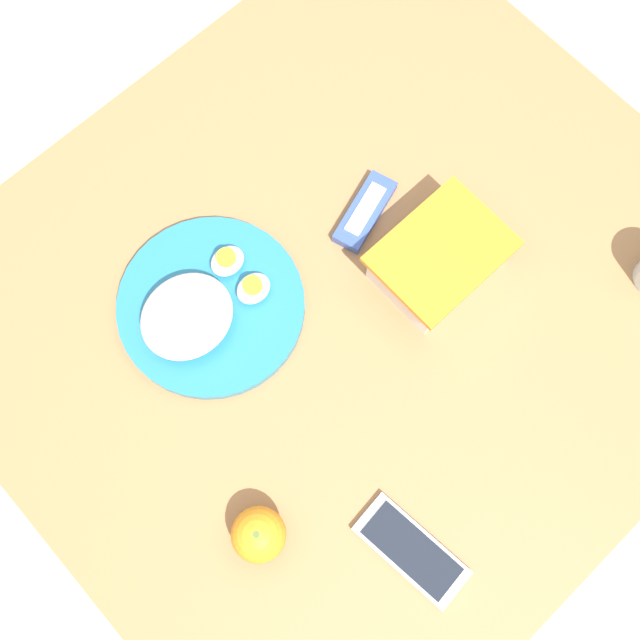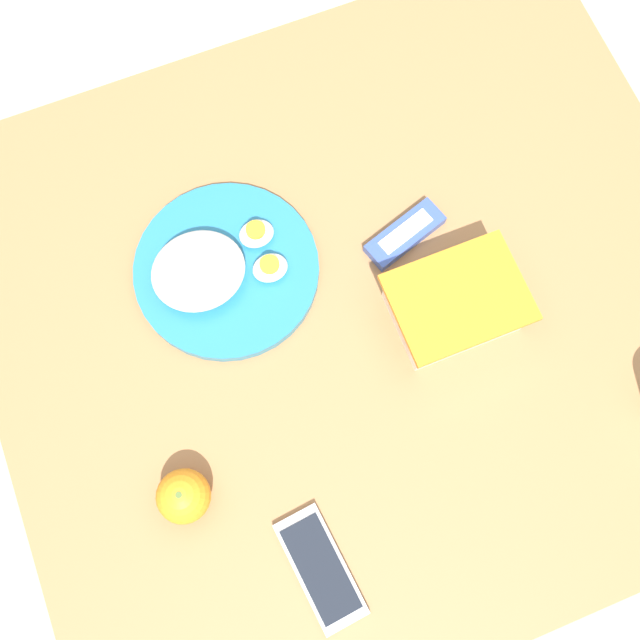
{
  "view_description": "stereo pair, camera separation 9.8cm",
  "coord_description": "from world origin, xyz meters",
  "px_view_note": "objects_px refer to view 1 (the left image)",
  "views": [
    {
      "loc": [
        0.24,
        0.2,
        1.69
      ],
      "look_at": [
        0.06,
        0.0,
        0.74
      ],
      "focal_mm": 42.0,
      "sensor_mm": 36.0,
      "label": 1
    },
    {
      "loc": [
        0.16,
        0.25,
        1.69
      ],
      "look_at": [
        0.06,
        0.0,
        0.74
      ],
      "focal_mm": 42.0,
      "sensor_mm": 36.0,
      "label": 2
    }
  ],
  "objects_px": {
    "food_container": "(438,261)",
    "orange_fruit": "(258,535)",
    "candy_bar": "(365,212)",
    "cell_phone": "(411,550)",
    "rice_plate": "(204,308)"
  },
  "relations": [
    {
      "from": "food_container",
      "to": "orange_fruit",
      "type": "xyz_separation_m",
      "value": [
        0.41,
        0.1,
        0.0
      ]
    },
    {
      "from": "orange_fruit",
      "to": "rice_plate",
      "type": "bearing_deg",
      "value": -117.42
    },
    {
      "from": "candy_bar",
      "to": "food_container",
      "type": "bearing_deg",
      "value": 96.85
    },
    {
      "from": "food_container",
      "to": "cell_phone",
      "type": "bearing_deg",
      "value": 40.27
    },
    {
      "from": "orange_fruit",
      "to": "cell_phone",
      "type": "bearing_deg",
      "value": 131.39
    },
    {
      "from": "rice_plate",
      "to": "candy_bar",
      "type": "distance_m",
      "value": 0.26
    },
    {
      "from": "rice_plate",
      "to": "cell_phone",
      "type": "bearing_deg",
      "value": 88.08
    },
    {
      "from": "orange_fruit",
      "to": "rice_plate",
      "type": "xyz_separation_m",
      "value": [
        -0.14,
        -0.27,
        -0.01
      ]
    },
    {
      "from": "rice_plate",
      "to": "food_container",
      "type": "bearing_deg",
      "value": 148.65
    },
    {
      "from": "candy_bar",
      "to": "cell_phone",
      "type": "distance_m",
      "value": 0.46
    },
    {
      "from": "orange_fruit",
      "to": "candy_bar",
      "type": "bearing_deg",
      "value": -150.35
    },
    {
      "from": "candy_bar",
      "to": "cell_phone",
      "type": "xyz_separation_m",
      "value": [
        0.27,
        0.37,
        -0.0
      ]
    },
    {
      "from": "food_container",
      "to": "rice_plate",
      "type": "xyz_separation_m",
      "value": [
        0.27,
        -0.17,
        -0.01
      ]
    },
    {
      "from": "food_container",
      "to": "cell_phone",
      "type": "xyz_separation_m",
      "value": [
        0.29,
        0.24,
        -0.03
      ]
    },
    {
      "from": "food_container",
      "to": "candy_bar",
      "type": "relative_size",
      "value": 1.39
    }
  ]
}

